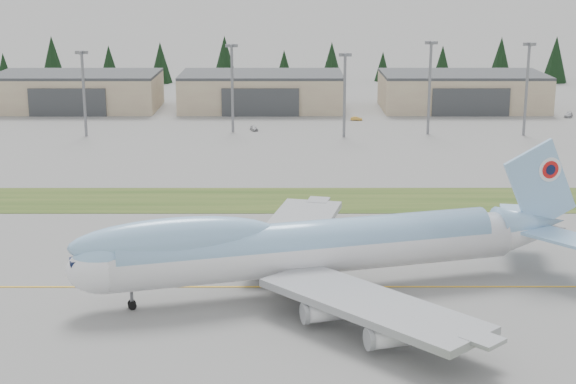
{
  "coord_description": "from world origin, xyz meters",
  "views": [
    {
      "loc": [
        -7.44,
        -112.28,
        42.65
      ],
      "look_at": [
        -7.27,
        20.41,
        8.0
      ],
      "focal_mm": 55.0,
      "sensor_mm": 36.0,
      "label": 1
    }
  ],
  "objects_px": {
    "boeing_747_freighter": "(310,246)",
    "hangar_center": "(262,91)",
    "service_vehicle_b": "(356,120)",
    "hangar_right": "(462,91)",
    "hangar_left": "(78,91)",
    "service_vehicle_a": "(254,130)",
    "service_vehicle_c": "(568,117)"
  },
  "relations": [
    {
      "from": "service_vehicle_b",
      "to": "service_vehicle_c",
      "type": "height_order",
      "value": "service_vehicle_c"
    },
    {
      "from": "service_vehicle_c",
      "to": "service_vehicle_b",
      "type": "bearing_deg",
      "value": -148.65
    },
    {
      "from": "boeing_747_freighter",
      "to": "hangar_center",
      "type": "distance_m",
      "value": 151.65
    },
    {
      "from": "hangar_left",
      "to": "service_vehicle_c",
      "type": "bearing_deg",
      "value": -5.82
    },
    {
      "from": "hangar_left",
      "to": "boeing_747_freighter",
      "type": "bearing_deg",
      "value": -66.55
    },
    {
      "from": "boeing_747_freighter",
      "to": "hangar_right",
      "type": "distance_m",
      "value": 159.14
    },
    {
      "from": "service_vehicle_b",
      "to": "hangar_center",
      "type": "bearing_deg",
      "value": 62.37
    },
    {
      "from": "hangar_left",
      "to": "service_vehicle_a",
      "type": "height_order",
      "value": "hangar_left"
    },
    {
      "from": "service_vehicle_a",
      "to": "service_vehicle_b",
      "type": "height_order",
      "value": "service_vehicle_a"
    },
    {
      "from": "hangar_center",
      "to": "service_vehicle_c",
      "type": "relative_size",
      "value": 10.29
    },
    {
      "from": "hangar_left",
      "to": "hangar_right",
      "type": "relative_size",
      "value": 1.0
    },
    {
      "from": "hangar_left",
      "to": "service_vehicle_a",
      "type": "bearing_deg",
      "value": -32.96
    },
    {
      "from": "hangar_left",
      "to": "service_vehicle_c",
      "type": "xyz_separation_m",
      "value": [
        142.68,
        -14.55,
        -5.39
      ]
    },
    {
      "from": "hangar_right",
      "to": "service_vehicle_a",
      "type": "distance_m",
      "value": 70.57
    },
    {
      "from": "hangar_center",
      "to": "hangar_right",
      "type": "distance_m",
      "value": 60.0
    },
    {
      "from": "hangar_left",
      "to": "hangar_center",
      "type": "xyz_separation_m",
      "value": [
        55.0,
        0.0,
        0.0
      ]
    },
    {
      "from": "boeing_747_freighter",
      "to": "hangar_center",
      "type": "height_order",
      "value": "boeing_747_freighter"
    },
    {
      "from": "hangar_right",
      "to": "hangar_left",
      "type": "bearing_deg",
      "value": 180.0
    },
    {
      "from": "boeing_747_freighter",
      "to": "hangar_right",
      "type": "relative_size",
      "value": 1.5
    },
    {
      "from": "hangar_right",
      "to": "service_vehicle_c",
      "type": "relative_size",
      "value": 10.29
    },
    {
      "from": "service_vehicle_b",
      "to": "hangar_right",
      "type": "bearing_deg",
      "value": -49.98
    },
    {
      "from": "service_vehicle_a",
      "to": "service_vehicle_c",
      "type": "height_order",
      "value": "service_vehicle_c"
    },
    {
      "from": "service_vehicle_a",
      "to": "boeing_747_freighter",
      "type": "bearing_deg",
      "value": -100.75
    },
    {
      "from": "hangar_right",
      "to": "service_vehicle_a",
      "type": "xyz_separation_m",
      "value": [
        -61.06,
        -34.98,
        -5.39
      ]
    },
    {
      "from": "hangar_center",
      "to": "service_vehicle_c",
      "type": "distance_m",
      "value": 89.04
    },
    {
      "from": "boeing_747_freighter",
      "to": "service_vehicle_b",
      "type": "xyz_separation_m",
      "value": [
        16.28,
        131.32,
        -6.25
      ]
    },
    {
      "from": "hangar_right",
      "to": "service_vehicle_c",
      "type": "distance_m",
      "value": 31.73
    },
    {
      "from": "service_vehicle_b",
      "to": "service_vehicle_c",
      "type": "distance_m",
      "value": 61.02
    },
    {
      "from": "boeing_747_freighter",
      "to": "service_vehicle_c",
      "type": "xyz_separation_m",
      "value": [
        77.07,
        136.73,
        -6.25
      ]
    },
    {
      "from": "service_vehicle_a",
      "to": "service_vehicle_b",
      "type": "relative_size",
      "value": 1.16
    },
    {
      "from": "hangar_left",
      "to": "hangar_right",
      "type": "xyz_separation_m",
      "value": [
        115.0,
        0.0,
        0.0
      ]
    },
    {
      "from": "boeing_747_freighter",
      "to": "hangar_right",
      "type": "xyz_separation_m",
      "value": [
        49.39,
        151.28,
        -0.86
      ]
    }
  ]
}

